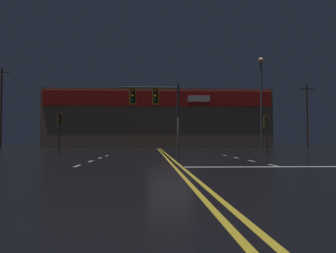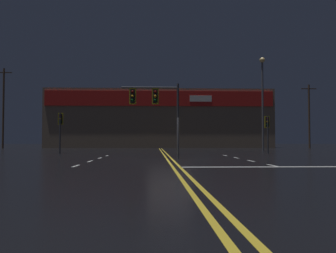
% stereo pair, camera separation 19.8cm
% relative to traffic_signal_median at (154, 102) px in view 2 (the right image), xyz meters
% --- Properties ---
extents(ground_plane, '(200.00, 200.00, 0.00)m').
position_rel_traffic_signal_median_xyz_m(ground_plane, '(0.93, -1.29, -3.47)').
color(ground_plane, black).
extents(road_markings, '(12.69, 60.00, 0.01)m').
position_rel_traffic_signal_median_xyz_m(road_markings, '(1.67, -2.38, -3.46)').
color(road_markings, gold).
rests_on(road_markings, ground).
extents(traffic_signal_median, '(3.55, 0.36, 4.61)m').
position_rel_traffic_signal_median_xyz_m(traffic_signal_median, '(0.00, 0.00, 0.00)').
color(traffic_signal_median, '#38383D').
rests_on(traffic_signal_median, ground).
extents(traffic_signal_corner_northwest, '(0.42, 0.36, 3.41)m').
position_rel_traffic_signal_median_xyz_m(traffic_signal_corner_northwest, '(-7.79, 8.60, -0.97)').
color(traffic_signal_corner_northwest, '#38383D').
rests_on(traffic_signal_corner_northwest, ground).
extents(traffic_signal_corner_northeast, '(0.42, 0.36, 3.16)m').
position_rel_traffic_signal_median_xyz_m(traffic_signal_corner_northeast, '(9.60, 8.25, -1.15)').
color(traffic_signal_corner_northeast, '#38383D').
rests_on(traffic_signal_corner_northeast, ground).
extents(streetlight_near_right, '(0.56, 0.56, 9.82)m').
position_rel_traffic_signal_median_xyz_m(streetlight_near_right, '(11.39, 15.60, 2.77)').
color(streetlight_near_right, '#59595E').
rests_on(streetlight_near_right, ground).
extents(building_backdrop, '(33.73, 10.23, 8.72)m').
position_rel_traffic_signal_median_xyz_m(building_backdrop, '(0.93, 36.07, 0.91)').
color(building_backdrop, '#7A6651').
rests_on(building_backdrop, ground).
extents(utility_pole_row, '(45.61, 0.26, 11.22)m').
position_rel_traffic_signal_median_xyz_m(utility_pole_row, '(-1.37, 30.00, 1.88)').
color(utility_pole_row, '#4C3828').
rests_on(utility_pole_row, ground).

